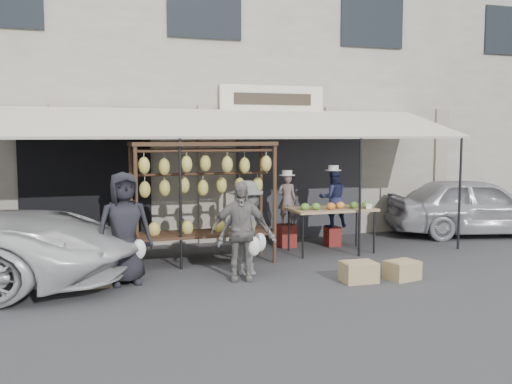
# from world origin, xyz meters

# --- Properties ---
(ground_plane) EXTENTS (90.00, 90.00, 0.00)m
(ground_plane) POSITION_xyz_m (0.00, 0.00, 0.00)
(ground_plane) COLOR #2D2D30
(shophouse) EXTENTS (24.00, 6.15, 7.30)m
(shophouse) POSITION_xyz_m (-0.00, 6.50, 3.65)
(shophouse) COLOR #ACA592
(shophouse) RESTS_ON ground_plane
(awning) EXTENTS (10.00, 2.35, 2.92)m
(awning) POSITION_xyz_m (0.01, 2.28, 2.57)
(awning) COLOR beige
(awning) RESTS_ON ground_plane
(banana_rack) EXTENTS (2.60, 0.90, 2.24)m
(banana_rack) POSITION_xyz_m (-0.52, 1.47, 1.56)
(banana_rack) COLOR #2F1F13
(banana_rack) RESTS_ON ground_plane
(produce_table) EXTENTS (1.70, 0.90, 1.04)m
(produce_table) POSITION_xyz_m (2.15, 1.64, 0.87)
(produce_table) COLOR tan
(produce_table) RESTS_ON ground_plane
(vendor_left) EXTENTS (0.45, 0.36, 1.07)m
(vendor_left) POSITION_xyz_m (1.50, 2.49, 1.01)
(vendor_left) COLOR #725F58
(vendor_left) RESTS_ON stool_left
(vendor_right) EXTENTS (0.66, 0.55, 1.24)m
(vendor_right) POSITION_xyz_m (2.47, 2.28, 1.03)
(vendor_right) COLOR #1E2447
(vendor_right) RESTS_ON stool_right
(customer_left) EXTENTS (0.93, 0.67, 1.78)m
(customer_left) POSITION_xyz_m (-2.03, 0.46, 0.89)
(customer_left) COLOR black
(customer_left) RESTS_ON ground_plane
(customer_mid) EXTENTS (1.01, 0.61, 1.61)m
(customer_mid) POSITION_xyz_m (-0.22, 0.13, 0.81)
(customer_mid) COLOR slate
(customer_mid) RESTS_ON ground_plane
(customer_right) EXTENTS (1.03, 0.60, 1.59)m
(customer_right) POSITION_xyz_m (-0.02, 0.44, 0.80)
(customer_right) COLOR #565554
(customer_right) RESTS_ON ground_plane
(stool_left) EXTENTS (0.43, 0.43, 0.48)m
(stool_left) POSITION_xyz_m (1.50, 2.49, 0.24)
(stool_left) COLOR maroon
(stool_left) RESTS_ON ground_plane
(stool_right) EXTENTS (0.37, 0.37, 0.41)m
(stool_right) POSITION_xyz_m (2.47, 2.28, 0.20)
(stool_right) COLOR maroon
(stool_right) RESTS_ON ground_plane
(crate_near_a) EXTENTS (0.56, 0.44, 0.33)m
(crate_near_a) POSITION_xyz_m (1.55, -0.60, 0.16)
(crate_near_a) COLOR tan
(crate_near_a) RESTS_ON ground_plane
(crate_near_b) EXTENTS (0.58, 0.49, 0.31)m
(crate_near_b) POSITION_xyz_m (2.30, -0.68, 0.15)
(crate_near_b) COLOR tan
(crate_near_b) RESTS_ON ground_plane
(crate_far) EXTENTS (0.53, 0.43, 0.29)m
(crate_far) POSITION_xyz_m (-2.51, 0.45, 0.15)
(crate_far) COLOR tan
(crate_far) RESTS_ON ground_plane
(sedan) EXTENTS (4.34, 2.58, 1.38)m
(sedan) POSITION_xyz_m (6.24, 2.40, 0.69)
(sedan) COLOR #9F9FA4
(sedan) RESTS_ON ground_plane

